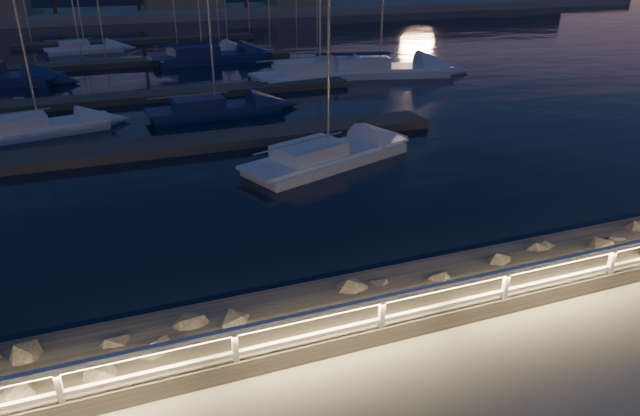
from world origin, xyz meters
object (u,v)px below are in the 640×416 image
Objects in this scene: sailboat_f at (36,127)px; sailboat_l at (200,55)px; sailboat_d at (324,155)px; guard_rail at (332,320)px; sailboat_n at (83,48)px; sailboat_g at (317,73)px; sailboat_h at (376,69)px; sailboat_k at (208,56)px; sailboat_c at (212,108)px.

sailboat_f is 20.64m from sailboat_l.
sailboat_l reaches higher than sailboat_d.
sailboat_n reaches higher than guard_rail.
sailboat_l is (-6.11, 10.26, -0.05)m from sailboat_g.
sailboat_h is (14.44, 27.87, -0.90)m from guard_rail.
sailboat_g is 1.04× the size of sailboat_k.
sailboat_d is 0.83× the size of sailboat_k.
sailboat_d is (2.79, -9.21, -0.00)m from sailboat_c.
sailboat_h is at bearing 5.87° from sailboat_f.
sailboat_h is (10.03, 15.95, 0.08)m from sailboat_d.
sailboat_g is 1.12× the size of sailboat_l.
sailboat_c is 16.36m from sailboat_k.
sailboat_g is at bearing 70.27° from guard_rail.
sailboat_n is at bearing 84.94° from sailboat_d.
guard_rail is 2.86× the size of sailboat_k.
guard_rail is 3.99× the size of sailboat_n.
guard_rail is at bearing -117.78° from sailboat_l.
sailboat_l is (10.75, 17.62, 0.03)m from sailboat_f.
sailboat_d is 25.33m from sailboat_k.
sailboat_d is 0.80× the size of sailboat_g.
sailboat_g is 11.94m from sailboat_l.
sailboat_g is 1.45× the size of sailboat_n.
sailboat_d is 26.27m from sailboat_l.
sailboat_n is (-19.26, 17.72, -0.08)m from sailboat_h.
sailboat_k is at bearing 69.60° from sailboat_d.
sailboat_c is (1.62, 21.14, -0.98)m from guard_rail.
sailboat_c is 0.78× the size of sailboat_k.
sailboat_l is at bearing 113.52° from sailboat_k.
sailboat_d is at bearing -76.44° from sailboat_c.
guard_rail is 38.40m from sailboat_l.
sailboat_d reaches higher than sailboat_c.
sailboat_c is at bearing -104.67° from sailboat_k.
sailboat_n is (-14.84, 17.66, -0.08)m from sailboat_g.
sailboat_c is 9.62m from sailboat_d.
guard_rail is at bearing -84.68° from sailboat_f.
sailboat_d is at bearing -94.84° from sailboat_k.
sailboat_g reaches higher than sailboat_k.
guard_rail is at bearing -130.69° from sailboat_d.
sailboat_l is (-10.53, 10.32, -0.05)m from sailboat_h.
sailboat_h reaches higher than sailboat_c.
sailboat_g is at bearing 35.66° from sailboat_c.
sailboat_n is at bearing 133.08° from sailboat_k.
sailboat_n is (-6.44, 24.46, -0.00)m from sailboat_c.
sailboat_k reaches higher than sailboat_l.
guard_rail is 37.53m from sailboat_k.
sailboat_c is 1.09× the size of sailboat_f.
sailboat_g is 23.07m from sailboat_n.
sailboat_g is at bearing -81.16° from sailboat_l.
sailboat_f is at bearing -179.44° from sailboat_c.
sailboat_c is 0.94× the size of sailboat_d.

